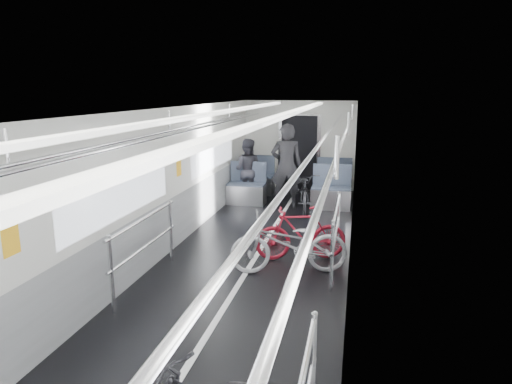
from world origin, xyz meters
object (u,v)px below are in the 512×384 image
Objects in this scene: person_standing at (286,166)px; bike_aisle at (305,190)px; person_seated at (247,170)px; bike_right_far at (301,233)px; bike_right_mid at (289,244)px.

bike_aisle is at bearing 162.37° from person_standing.
person_standing is at bearing 148.61° from person_seated.
person_standing is 1.28× the size of person_seated.
bike_right_mid is at bearing -26.91° from bike_right_far.
bike_aisle is 0.89× the size of person_standing.
person_standing is at bearing 175.54° from bike_right_far.
bike_right_far is at bearing 95.99° from person_standing.
person_seated is at bearing -34.06° from person_standing.
bike_right_far is at bearing 154.73° from bike_right_mid.
person_seated reaches higher than bike_right_mid.
bike_right_mid is 1.14× the size of person_seated.
person_seated is (-1.05, 0.54, -0.21)m from person_standing.
person_standing is at bearing 173.72° from bike_right_mid.
bike_right_far is at bearing 111.31° from person_seated.
bike_aisle is (-0.29, 3.10, 0.01)m from bike_right_far.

